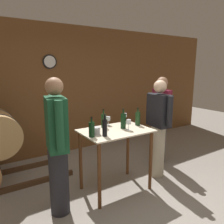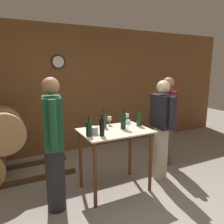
{
  "view_description": "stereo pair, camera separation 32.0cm",
  "coord_description": "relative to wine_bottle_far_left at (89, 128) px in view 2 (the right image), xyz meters",
  "views": [
    {
      "loc": [
        -1.74,
        -1.89,
        1.83
      ],
      "look_at": [
        -0.03,
        0.75,
        1.19
      ],
      "focal_mm": 35.0,
      "sensor_mm": 36.0,
      "label": 1
    },
    {
      "loc": [
        -1.46,
        -2.05,
        1.83
      ],
      "look_at": [
        -0.03,
        0.75,
        1.19
      ],
      "focal_mm": 35.0,
      "sensor_mm": 36.0,
      "label": 2
    }
  ],
  "objects": [
    {
      "name": "wine_glass_near_right",
      "position": [
        0.81,
        0.38,
        0.01
      ],
      "size": [
        0.07,
        0.07,
        0.15
      ],
      "color": "silver",
      "rests_on": "tasting_table"
    },
    {
      "name": "wine_bottle_far_left",
      "position": [
        0.0,
        0.0,
        0.0
      ],
      "size": [
        0.08,
        0.08,
        0.27
      ],
      "color": "black",
      "rests_on": "tasting_table"
    },
    {
      "name": "tasting_table",
      "position": [
        0.44,
        0.1,
        -0.3
      ],
      "size": [
        1.0,
        0.69,
        0.94
      ],
      "color": "beige",
      "rests_on": "ground_plane"
    },
    {
      "name": "person_host",
      "position": [
        -0.46,
        0.02,
        -0.13
      ],
      "size": [
        0.29,
        0.58,
        1.72
      ],
      "color": "#232328",
      "rests_on": "ground_plane"
    },
    {
      "name": "ground_plane",
      "position": [
        0.48,
        -0.56,
        -1.04
      ],
      "size": [
        14.0,
        14.0,
        0.0
      ],
      "primitive_type": "plane",
      "color": "gray"
    },
    {
      "name": "wine_bottle_left",
      "position": [
        0.16,
        -0.06,
        0.02
      ],
      "size": [
        0.07,
        0.07,
        0.3
      ],
      "color": "black",
      "rests_on": "tasting_table"
    },
    {
      "name": "wine_bottle_far_right",
      "position": [
        0.88,
        0.13,
        0.01
      ],
      "size": [
        0.08,
        0.08,
        0.28
      ],
      "color": "#193819",
      "rests_on": "tasting_table"
    },
    {
      "name": "wine_glass_near_center",
      "position": [
        0.6,
        -0.01,
        0.01
      ],
      "size": [
        0.07,
        0.07,
        0.16
      ],
      "color": "silver",
      "rests_on": "tasting_table"
    },
    {
      "name": "wine_bottle_center",
      "position": [
        0.36,
        0.31,
        0.01
      ],
      "size": [
        0.08,
        0.08,
        0.29
      ],
      "color": "#193819",
      "rests_on": "tasting_table"
    },
    {
      "name": "wine_glass_near_left",
      "position": [
        0.49,
        0.38,
        -0.0
      ],
      "size": [
        0.07,
        0.07,
        0.14
      ],
      "color": "silver",
      "rests_on": "tasting_table"
    },
    {
      "name": "person_visitor_with_scarf",
      "position": [
        1.29,
        0.08,
        -0.18
      ],
      "size": [
        0.25,
        0.59,
        1.64
      ],
      "color": "#B7AD93",
      "rests_on": "ground_plane"
    },
    {
      "name": "back_wall",
      "position": [
        0.47,
        2.0,
        0.31
      ],
      "size": [
        8.4,
        0.08,
        2.7
      ],
      "color": "brown",
      "rests_on": "ground_plane"
    },
    {
      "name": "person_visitor_bearded",
      "position": [
        1.73,
        0.47,
        -0.16
      ],
      "size": [
        0.34,
        0.56,
        1.66
      ],
      "color": "#4C4742",
      "rests_on": "ground_plane"
    },
    {
      "name": "ice_bucket",
      "position": [
        0.1,
        0.06,
        -0.05
      ],
      "size": [
        0.11,
        0.11,
        0.1
      ],
      "color": "silver",
      "rests_on": "tasting_table"
    },
    {
      "name": "wine_bottle_right",
      "position": [
        0.58,
        0.1,
        0.01
      ],
      "size": [
        0.08,
        0.08,
        0.3
      ],
      "color": "black",
      "rests_on": "tasting_table"
    }
  ]
}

